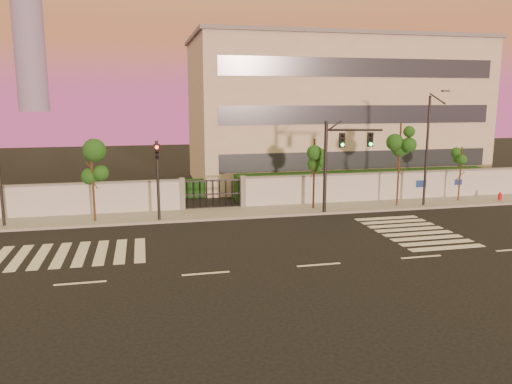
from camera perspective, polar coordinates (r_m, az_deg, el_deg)
ground at (r=22.37m, az=7.19°, el=-8.27°), size 120.00×120.00×0.00m
sidewalk at (r=32.04m, az=0.79°, el=-2.23°), size 60.00×3.00×0.15m
perimeter_wall at (r=33.29m, az=0.36°, el=0.01°), size 60.00×0.36×2.20m
hedge_row at (r=36.19m, az=1.01°, el=0.47°), size 41.00×4.25×1.80m
institutional_building at (r=44.93m, az=8.65°, el=9.19°), size 24.40×12.40×12.25m
road_markings at (r=25.35m, az=0.90°, el=-5.87°), size 57.00×7.62×0.02m
street_tree_c at (r=30.16m, az=-18.23°, el=3.31°), size 1.65×1.31×4.95m
street_tree_d at (r=32.32m, az=6.70°, el=3.89°), size 1.56×1.24×4.68m
street_tree_e at (r=34.19m, az=16.14°, el=5.07°), size 1.52×1.21×5.63m
street_tree_f at (r=37.56m, az=22.40°, el=3.25°), size 1.36×1.09×3.93m
traffic_signal_main at (r=31.50m, az=9.22°, el=4.10°), size 3.66×1.06×5.85m
traffic_signal_secondary at (r=29.57m, az=-11.19°, el=2.37°), size 0.38×0.35×4.82m
streetlight_east at (r=34.66m, az=19.10°, el=5.04°), size 0.46×1.86×7.73m
fire_hydrant at (r=39.01m, az=26.10°, el=-0.55°), size 0.28×0.28×0.74m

